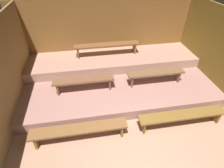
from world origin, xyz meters
The scene contains 11 objects.
ground centered at (0.00, 2.18, -0.04)m, with size 6.46×5.17×0.08m, color #A1775F.
wall_back centered at (0.00, 4.40, 1.18)m, with size 6.46×0.06×2.36m, color brown.
wall_left centered at (-2.86, 2.18, 1.18)m, with size 0.06×5.17×2.36m, color olive.
wall_right centered at (2.86, 2.18, 1.18)m, with size 0.06×5.17×2.36m, color olive.
platform_lower centered at (0.00, 2.85, 0.15)m, with size 5.66×3.03×0.31m, color #9A6C61.
platform_middle centered at (0.00, 3.68, 0.46)m, with size 5.66×1.37×0.31m, color #A67A66.
bench_floor_left centered at (-1.24, 0.97, 0.33)m, with size 2.18×0.31×0.40m.
bench_floor_right centered at (1.24, 0.97, 0.33)m, with size 2.18×0.31×0.40m.
bench_lower_left centered at (-1.05, 2.40, 0.63)m, with size 1.69×0.31×0.40m.
bench_lower_right centered at (1.05, 2.40, 0.63)m, with size 1.69×0.31×0.40m.
bench_middle_center centered at (-0.18, 3.84, 0.95)m, with size 2.20×0.31×0.40m.
Camera 1 is at (-0.94, -1.67, 3.59)m, focal length 28.56 mm.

